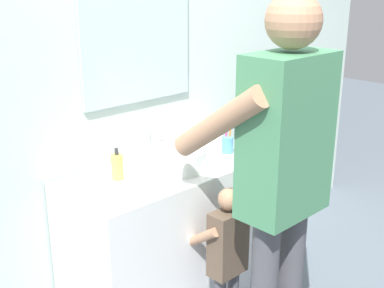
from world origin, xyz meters
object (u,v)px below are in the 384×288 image
Objects in this scene: soap_bottle at (117,167)px; child_toddler at (227,251)px; adult_parent at (282,159)px; toothbrush_cup at (228,144)px.

child_toddler is at bearing -55.94° from soap_bottle.
adult_parent reaches higher than soap_bottle.
adult_parent reaches higher than toothbrush_cup.
child_toddler is at bearing -137.25° from toothbrush_cup.
toothbrush_cup is at bearing -9.00° from soap_bottle.
soap_bottle is 0.19× the size of child_toddler.
adult_parent is at bearing -81.11° from child_toddler.
child_toddler is (-0.38, -0.35, -0.40)m from toothbrush_cup.
toothbrush_cup is 0.66m from child_toddler.
toothbrush_cup is 0.24× the size of child_toddler.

